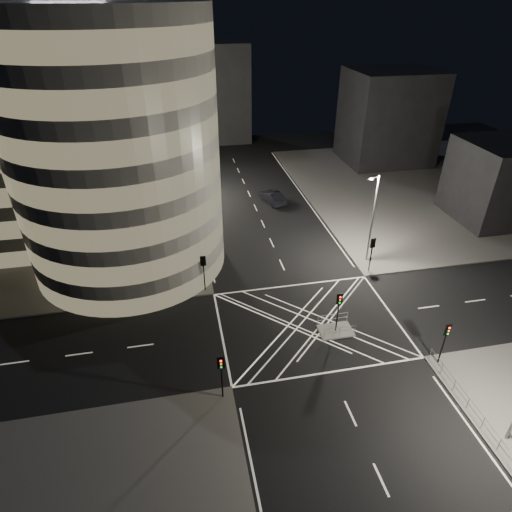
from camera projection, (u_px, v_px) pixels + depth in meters
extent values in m
plane|color=black|center=(309.00, 323.00, 39.00)|extent=(120.00, 120.00, 0.00)
cube|color=#5A5754|center=(38.00, 219.00, 56.64)|extent=(42.00, 42.00, 0.15)
cube|color=#5A5754|center=(436.00, 186.00, 66.29)|extent=(42.00, 42.00, 0.15)
cube|color=slate|center=(335.00, 331.00, 38.05)|extent=(3.00, 2.00, 0.15)
cylinder|color=gray|center=(116.00, 151.00, 41.35)|extent=(20.00, 20.00, 25.00)
cube|color=gray|center=(31.00, 129.00, 48.02)|extent=(20.00, 18.00, 25.00)
cube|color=gray|center=(91.00, 105.00, 64.48)|extent=(24.00, 16.00, 22.00)
cube|color=black|center=(388.00, 117.00, 72.64)|extent=(14.00, 12.00, 15.00)
cube|color=black|center=(499.00, 181.00, 54.62)|extent=(10.00, 10.00, 10.00)
cube|color=black|center=(202.00, 94.00, 81.94)|extent=(18.00, 8.00, 18.00)
cylinder|color=black|center=(186.00, 267.00, 43.87)|extent=(0.32, 0.32, 3.08)
ellipsoid|color=black|center=(183.00, 244.00, 42.41)|extent=(4.45, 4.45, 5.12)
cylinder|color=black|center=(183.00, 238.00, 48.84)|extent=(0.32, 0.32, 3.20)
ellipsoid|color=black|center=(180.00, 215.00, 47.29)|extent=(4.89, 4.89, 5.62)
cylinder|color=black|center=(180.00, 215.00, 53.78)|extent=(0.32, 0.32, 3.44)
ellipsoid|color=black|center=(178.00, 194.00, 52.32)|extent=(3.78, 3.78, 4.34)
cylinder|color=black|center=(178.00, 195.00, 58.71)|extent=(0.32, 0.32, 3.71)
ellipsoid|color=black|center=(175.00, 171.00, 56.92)|extent=(5.61, 5.61, 6.46)
cylinder|color=black|center=(176.00, 182.00, 63.94)|extent=(0.32, 0.32, 2.84)
ellipsoid|color=black|center=(175.00, 166.00, 62.69)|extent=(3.44, 3.44, 3.95)
cylinder|color=black|center=(204.00, 278.00, 42.34)|extent=(0.12, 0.12, 3.00)
cube|color=black|center=(203.00, 261.00, 41.31)|extent=(0.28, 0.22, 0.90)
cube|color=black|center=(203.00, 261.00, 41.31)|extent=(0.55, 0.04, 1.10)
cylinder|color=black|center=(222.00, 382.00, 31.00)|extent=(0.12, 0.12, 3.00)
cube|color=black|center=(221.00, 363.00, 29.97)|extent=(0.28, 0.22, 0.90)
cube|color=black|center=(221.00, 363.00, 29.97)|extent=(0.55, 0.04, 1.10)
cylinder|color=black|center=(370.00, 259.00, 45.27)|extent=(0.12, 0.12, 3.00)
cube|color=black|center=(373.00, 243.00, 44.24)|extent=(0.28, 0.22, 0.90)
cube|color=black|center=(373.00, 243.00, 44.24)|extent=(0.55, 0.04, 1.10)
cylinder|color=black|center=(442.00, 348.00, 33.93)|extent=(0.12, 0.12, 3.00)
cube|color=black|center=(448.00, 330.00, 32.90)|extent=(0.28, 0.22, 0.90)
cube|color=black|center=(448.00, 330.00, 32.90)|extent=(0.55, 0.04, 1.10)
cylinder|color=black|center=(337.00, 317.00, 37.22)|extent=(0.12, 0.12, 3.00)
cube|color=black|center=(340.00, 299.00, 36.19)|extent=(0.28, 0.22, 0.90)
cube|color=black|center=(340.00, 299.00, 36.19)|extent=(0.55, 0.04, 1.10)
cylinder|color=slate|center=(191.00, 223.00, 44.71)|extent=(0.20, 0.20, 10.00)
cylinder|color=slate|center=(191.00, 179.00, 42.23)|extent=(0.90, 0.10, 0.10)
cube|color=slate|center=(196.00, 180.00, 42.36)|extent=(0.50, 0.25, 0.18)
cube|color=white|center=(196.00, 181.00, 42.42)|extent=(0.42, 0.20, 0.05)
cylinder|color=slate|center=(182.00, 165.00, 59.72)|extent=(0.20, 0.20, 10.00)
cylinder|color=slate|center=(182.00, 130.00, 57.24)|extent=(0.90, 0.10, 0.10)
cube|color=slate|center=(186.00, 130.00, 57.36)|extent=(0.50, 0.25, 0.18)
cube|color=white|center=(186.00, 131.00, 57.42)|extent=(0.42, 0.20, 0.05)
cylinder|color=slate|center=(372.00, 220.00, 45.37)|extent=(0.20, 0.20, 10.00)
cylinder|color=slate|center=(375.00, 177.00, 42.74)|extent=(0.90, 0.10, 0.10)
cube|color=slate|center=(371.00, 178.00, 42.72)|extent=(0.50, 0.25, 0.18)
cube|color=white|center=(371.00, 179.00, 42.78)|extent=(0.42, 0.20, 0.05)
cube|color=slate|center=(475.00, 413.00, 29.89)|extent=(0.06, 11.70, 1.10)
cube|color=slate|center=(340.00, 332.00, 36.97)|extent=(2.80, 0.06, 1.10)
cube|color=slate|center=(333.00, 319.00, 38.47)|extent=(2.80, 0.06, 1.10)
imported|color=black|center=(272.00, 197.00, 60.85)|extent=(3.18, 5.48, 1.71)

